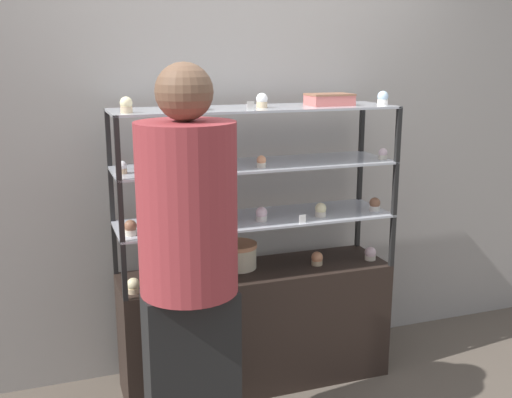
# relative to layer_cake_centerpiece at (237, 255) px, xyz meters

# --- Properties ---
(ground_plane) EXTENTS (20.00, 20.00, 0.00)m
(ground_plane) POSITION_rel_layer_cake_centerpiece_xyz_m (0.09, -0.06, -0.73)
(ground_plane) COLOR brown
(back_wall) EXTENTS (8.00, 0.05, 2.60)m
(back_wall) POSITION_rel_layer_cake_centerpiece_xyz_m (0.09, 0.29, 0.57)
(back_wall) COLOR gray
(back_wall) RESTS_ON ground_plane
(display_base) EXTENTS (1.47, 0.41, 0.66)m
(display_base) POSITION_rel_layer_cake_centerpiece_xyz_m (0.09, -0.06, -0.40)
(display_base) COLOR black
(display_base) RESTS_ON ground_plane
(display_riser_lower) EXTENTS (1.47, 0.41, 0.29)m
(display_riser_lower) POSITION_rel_layer_cake_centerpiece_xyz_m (0.09, -0.06, 0.20)
(display_riser_lower) COLOR black
(display_riser_lower) RESTS_ON display_base
(display_riser_middle) EXTENTS (1.47, 0.41, 0.29)m
(display_riser_middle) POSITION_rel_layer_cake_centerpiece_xyz_m (0.09, -0.06, 0.49)
(display_riser_middle) COLOR black
(display_riser_middle) RESTS_ON display_riser_lower
(display_riser_upper) EXTENTS (1.47, 0.41, 0.29)m
(display_riser_upper) POSITION_rel_layer_cake_centerpiece_xyz_m (0.09, -0.06, 0.79)
(display_riser_upper) COLOR black
(display_riser_upper) RESTS_ON display_riser_middle
(layer_cake_centerpiece) EXTENTS (0.22, 0.22, 0.14)m
(layer_cake_centerpiece) POSITION_rel_layer_cake_centerpiece_xyz_m (0.00, 0.00, 0.00)
(layer_cake_centerpiece) COLOR beige
(layer_cake_centerpiece) RESTS_ON display_base
(sheet_cake_frosted) EXTENTS (0.23, 0.16, 0.06)m
(sheet_cake_frosted) POSITION_rel_layer_cake_centerpiece_xyz_m (0.49, -0.08, 0.83)
(sheet_cake_frosted) COLOR #C66660
(sheet_cake_frosted) RESTS_ON display_riser_upper
(cupcake_0) EXTENTS (0.06, 0.06, 0.08)m
(cupcake_0) POSITION_rel_layer_cake_centerpiece_xyz_m (-0.59, -0.17, -0.04)
(cupcake_0) COLOR #CCB28C
(cupcake_0) RESTS_ON display_base
(cupcake_1) EXTENTS (0.06, 0.06, 0.08)m
(cupcake_1) POSITION_rel_layer_cake_centerpiece_xyz_m (-0.26, -0.10, -0.04)
(cupcake_1) COLOR beige
(cupcake_1) RESTS_ON display_base
(cupcake_2) EXTENTS (0.06, 0.06, 0.08)m
(cupcake_2) POSITION_rel_layer_cake_centerpiece_xyz_m (0.43, -0.10, -0.04)
(cupcake_2) COLOR #CCB28C
(cupcake_2) RESTS_ON display_base
(cupcake_3) EXTENTS (0.06, 0.06, 0.08)m
(cupcake_3) POSITION_rel_layer_cake_centerpiece_xyz_m (0.75, -0.13, -0.04)
(cupcake_3) COLOR beige
(cupcake_3) RESTS_ON display_base
(price_tag_0) EXTENTS (0.04, 0.00, 0.04)m
(price_tag_0) POSITION_rel_layer_cake_centerpiece_xyz_m (-0.30, -0.25, -0.05)
(price_tag_0) COLOR white
(price_tag_0) RESTS_ON display_base
(cupcake_4) EXTENTS (0.06, 0.06, 0.08)m
(cupcake_4) POSITION_rel_layer_cake_centerpiece_xyz_m (-0.59, -0.16, 0.26)
(cupcake_4) COLOR beige
(cupcake_4) RESTS_ON display_riser_lower
(cupcake_5) EXTENTS (0.06, 0.06, 0.08)m
(cupcake_5) POSITION_rel_layer_cake_centerpiece_xyz_m (-0.25, -0.16, 0.26)
(cupcake_5) COLOR beige
(cupcake_5) RESTS_ON display_riser_lower
(cupcake_6) EXTENTS (0.06, 0.06, 0.08)m
(cupcake_6) POSITION_rel_layer_cake_centerpiece_xyz_m (0.09, -0.13, 0.26)
(cupcake_6) COLOR white
(cupcake_6) RESTS_ON display_riser_lower
(cupcake_7) EXTENTS (0.06, 0.06, 0.08)m
(cupcake_7) POSITION_rel_layer_cake_centerpiece_xyz_m (0.42, -0.15, 0.26)
(cupcake_7) COLOR beige
(cupcake_7) RESTS_ON display_riser_lower
(cupcake_8) EXTENTS (0.06, 0.06, 0.08)m
(cupcake_8) POSITION_rel_layer_cake_centerpiece_xyz_m (0.76, -0.14, 0.26)
(cupcake_8) COLOR white
(cupcake_8) RESTS_ON display_riser_lower
(price_tag_1) EXTENTS (0.04, 0.00, 0.04)m
(price_tag_1) POSITION_rel_layer_cake_centerpiece_xyz_m (0.27, -0.25, 0.24)
(price_tag_1) COLOR white
(price_tag_1) RESTS_ON display_riser_lower
(cupcake_9) EXTENTS (0.05, 0.05, 0.06)m
(cupcake_9) POSITION_rel_layer_cake_centerpiece_xyz_m (-0.60, -0.11, 0.54)
(cupcake_9) COLOR #CCB28C
(cupcake_9) RESTS_ON display_riser_middle
(cupcake_10) EXTENTS (0.05, 0.05, 0.06)m
(cupcake_10) POSITION_rel_layer_cake_centerpiece_xyz_m (0.08, -0.17, 0.54)
(cupcake_10) COLOR beige
(cupcake_10) RESTS_ON display_riser_middle
(cupcake_11) EXTENTS (0.05, 0.05, 0.06)m
(cupcake_11) POSITION_rel_layer_cake_centerpiece_xyz_m (0.78, -0.16, 0.54)
(cupcake_11) COLOR beige
(cupcake_11) RESTS_ON display_riser_middle
(price_tag_2) EXTENTS (0.04, 0.00, 0.04)m
(price_tag_2) POSITION_rel_layer_cake_centerpiece_xyz_m (-0.39, -0.25, 0.53)
(price_tag_2) COLOR white
(price_tag_2) RESTS_ON display_riser_middle
(cupcake_12) EXTENTS (0.06, 0.06, 0.07)m
(cupcake_12) POSITION_rel_layer_cake_centerpiece_xyz_m (-0.58, -0.16, 0.84)
(cupcake_12) COLOR #CCB28C
(cupcake_12) RESTS_ON display_riser_upper
(cupcake_13) EXTENTS (0.06, 0.06, 0.07)m
(cupcake_13) POSITION_rel_layer_cake_centerpiece_xyz_m (-0.25, -0.15, 0.84)
(cupcake_13) COLOR #CCB28C
(cupcake_13) RESTS_ON display_riser_upper
(cupcake_14) EXTENTS (0.06, 0.06, 0.07)m
(cupcake_14) POSITION_rel_layer_cake_centerpiece_xyz_m (0.10, -0.11, 0.84)
(cupcake_14) COLOR #CCB28C
(cupcake_14) RESTS_ON display_riser_upper
(cupcake_15) EXTENTS (0.06, 0.06, 0.07)m
(cupcake_15) POSITION_rel_layer_cake_centerpiece_xyz_m (0.77, -0.15, 0.84)
(cupcake_15) COLOR white
(cupcake_15) RESTS_ON display_riser_upper
(price_tag_3) EXTENTS (0.04, 0.00, 0.04)m
(price_tag_3) POSITION_rel_layer_cake_centerpiece_xyz_m (-0.01, -0.25, 0.83)
(price_tag_3) COLOR white
(price_tag_3) RESTS_ON display_riser_upper
(donut_glazed) EXTENTS (0.15, 0.15, 0.04)m
(donut_glazed) POSITION_rel_layer_cake_centerpiece_xyz_m (-0.25, -0.10, 0.82)
(donut_glazed) COLOR brown
(donut_glazed) RESTS_ON display_riser_upper
(customer_figure) EXTENTS (0.41, 0.41, 1.77)m
(customer_figure) POSITION_rel_layer_cake_centerpiece_xyz_m (-0.41, -0.62, 0.21)
(customer_figure) COLOR black
(customer_figure) RESTS_ON ground_plane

